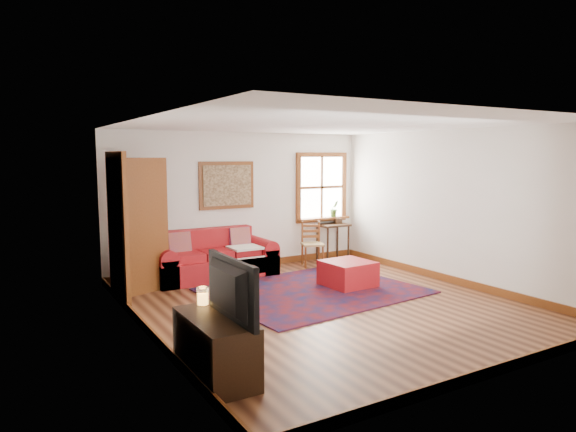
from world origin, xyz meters
TOP-DOWN VIEW (x-y plane):
  - ground at (0.00, 0.00)m, footprint 5.50×5.50m
  - room_envelope at (0.00, 0.02)m, footprint 5.04×5.54m
  - window at (1.78, 2.70)m, footprint 1.18×0.20m
  - doorway at (-2.21, 1.78)m, footprint 0.89×1.08m
  - framed_artwork at (-0.30, 2.71)m, footprint 1.05×0.07m
  - persian_rug at (0.24, 0.70)m, footprint 3.26×2.72m
  - red_leather_sofa at (-0.73, 2.34)m, footprint 2.09×0.86m
  - red_ottoman at (0.88, 0.68)m, footprint 0.75×0.75m
  - side_table at (1.90, 2.53)m, footprint 0.60×0.45m
  - ladder_back_chair at (1.24, 2.28)m, footprint 0.49×0.48m
  - media_cabinet at (-2.25, -1.41)m, footprint 0.48×1.06m
  - television at (-2.23, -1.54)m, footprint 0.13×1.00m
  - candle_hurricane at (-2.20, -0.97)m, footprint 0.12×0.12m

SIDE VIEW (x-z plane):
  - ground at x=0.00m, z-range 0.00..0.00m
  - persian_rug at x=0.24m, z-range 0.00..0.02m
  - red_ottoman at x=0.88m, z-range 0.00..0.41m
  - red_leather_sofa at x=-0.73m, z-range -0.14..0.68m
  - media_cabinet at x=-2.25m, z-range 0.00..0.58m
  - ladder_back_chair at x=1.24m, z-range 0.03..0.87m
  - side_table at x=1.90m, z-range 0.24..0.96m
  - candle_hurricane at x=-2.20m, z-range 0.58..0.76m
  - television at x=-2.23m, z-range 0.58..1.16m
  - doorway at x=-2.21m, z-range 0.00..2.14m
  - window at x=1.78m, z-range 0.62..2.00m
  - framed_artwork at x=-0.30m, z-range 1.13..1.98m
  - room_envelope at x=0.00m, z-range 0.39..2.91m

